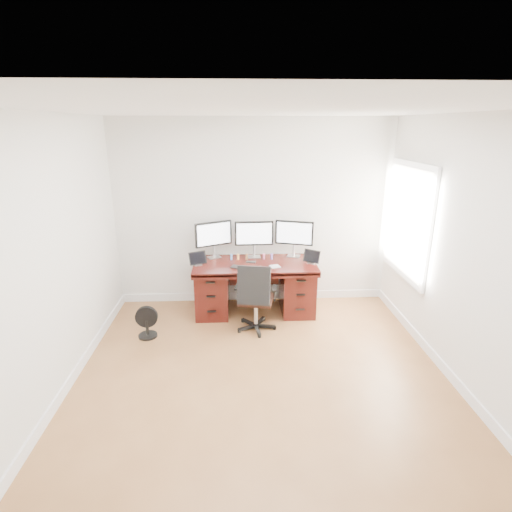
{
  "coord_description": "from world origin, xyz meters",
  "views": [
    {
      "loc": [
        -0.24,
        -3.45,
        2.58
      ],
      "look_at": [
        0.0,
        1.5,
        0.95
      ],
      "focal_mm": 28.0,
      "sensor_mm": 36.0,
      "label": 1
    }
  ],
  "objects_px": {
    "desk": "(255,285)",
    "office_chair": "(255,309)",
    "floor_fan": "(147,323)",
    "keyboard": "(252,268)",
    "monitor_center": "(254,235)"
  },
  "relations": [
    {
      "from": "desk",
      "to": "office_chair",
      "type": "relative_size",
      "value": 1.81
    },
    {
      "from": "office_chair",
      "to": "floor_fan",
      "type": "height_order",
      "value": "office_chair"
    },
    {
      "from": "office_chair",
      "to": "floor_fan",
      "type": "bearing_deg",
      "value": -165.12
    },
    {
      "from": "floor_fan",
      "to": "monitor_center",
      "type": "height_order",
      "value": "monitor_center"
    },
    {
      "from": "office_chair",
      "to": "floor_fan",
      "type": "relative_size",
      "value": 2.29
    },
    {
      "from": "office_chair",
      "to": "monitor_center",
      "type": "distance_m",
      "value": 1.12
    },
    {
      "from": "desk",
      "to": "floor_fan",
      "type": "xyz_separation_m",
      "value": [
        -1.41,
        -0.68,
        -0.2
      ]
    },
    {
      "from": "keyboard",
      "to": "floor_fan",
      "type": "bearing_deg",
      "value": -164.74
    },
    {
      "from": "desk",
      "to": "floor_fan",
      "type": "relative_size",
      "value": 4.14
    },
    {
      "from": "desk",
      "to": "keyboard",
      "type": "xyz_separation_m",
      "value": [
        -0.05,
        -0.26,
        0.36
      ]
    },
    {
      "from": "desk",
      "to": "floor_fan",
      "type": "distance_m",
      "value": 1.58
    },
    {
      "from": "office_chair",
      "to": "monitor_center",
      "type": "relative_size",
      "value": 1.71
    },
    {
      "from": "monitor_center",
      "to": "floor_fan",
      "type": "bearing_deg",
      "value": -148.21
    },
    {
      "from": "desk",
      "to": "floor_fan",
      "type": "bearing_deg",
      "value": -154.09
    },
    {
      "from": "keyboard",
      "to": "monitor_center",
      "type": "bearing_deg",
      "value": 82.36
    }
  ]
}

